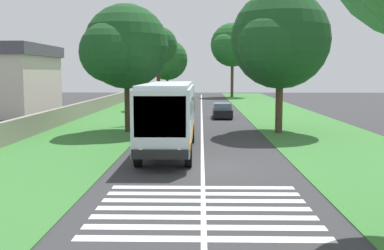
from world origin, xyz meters
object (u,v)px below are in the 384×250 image
at_px(coach_bus, 169,113).
at_px(roadside_tree_left_0, 166,61).
at_px(utility_pole, 140,80).
at_px(roadside_tree_right_0, 231,46).
at_px(roadside_tree_right_2, 278,42).
at_px(roadside_tree_left_1, 157,47).
at_px(roadside_building, 15,79).
at_px(trailing_minibus_0, 187,93).
at_px(roadside_tree_left_2, 124,49).
at_px(trailing_car_1, 186,105).
at_px(trailing_car_0, 222,111).

distance_m(coach_bus, roadside_tree_left_0, 56.58).
bearing_deg(coach_bus, utility_pole, 13.60).
bearing_deg(roadside_tree_right_0, roadside_tree_right_2, -179.86).
xyz_separation_m(roadside_tree_left_1, roadside_building, (-7.09, 13.94, -3.63)).
relative_size(trailing_minibus_0, roadside_tree_right_0, 0.47).
bearing_deg(coach_bus, roadside_tree_right_0, -7.00).
height_order(trailing_minibus_0, roadside_building, roadside_building).
relative_size(roadside_tree_left_2, utility_pole, 1.29).
distance_m(trailing_car_1, roadside_tree_left_2, 20.57).
height_order(roadside_tree_right_0, roadside_tree_right_2, roadside_tree_right_0).
relative_size(trailing_car_0, roadside_building, 0.36).
bearing_deg(trailing_car_0, roadside_building, 81.03).
distance_m(trailing_car_0, roadside_building, 21.55).
distance_m(trailing_minibus_0, roadside_tree_left_0, 18.82).
bearing_deg(trailing_car_0, utility_pole, 126.20).
bearing_deg(roadside_tree_left_0, roadside_tree_left_1, -177.89).
bearing_deg(roadside_tree_right_2, roadside_tree_left_1, 26.18).
distance_m(trailing_car_0, roadside_tree_right_2, 12.74).
height_order(coach_bus, trailing_minibus_0, coach_bus).
relative_size(trailing_car_1, roadside_tree_left_1, 0.45).
bearing_deg(roadside_tree_left_2, roadside_tree_right_2, -90.97).
xyz_separation_m(trailing_car_1, roadside_tree_left_0, (28.36, 4.44, 5.66)).
distance_m(coach_bus, trailing_car_1, 27.94).
xyz_separation_m(roadside_tree_right_2, roadside_building, (14.22, 24.41, -2.76)).
bearing_deg(trailing_minibus_0, roadside_tree_right_2, -166.42).
height_order(roadside_tree_left_2, roadside_tree_right_0, roadside_tree_right_0).
bearing_deg(roadside_tree_left_2, roadside_tree_left_1, -0.98).
relative_size(roadside_tree_left_2, roadside_building, 0.75).
xyz_separation_m(roadside_tree_left_0, utility_pole, (-42.38, -1.01, -2.65)).
relative_size(trailing_car_1, roadside_tree_left_2, 0.47).
xyz_separation_m(coach_bus, trailing_car_0, (19.09, -3.76, -1.48)).
height_order(roadside_tree_left_0, roadside_tree_right_0, roadside_tree_right_0).
height_order(trailing_car_0, roadside_tree_left_1, roadside_tree_left_1).
distance_m(coach_bus, roadside_tree_left_1, 30.14).
xyz_separation_m(coach_bus, utility_pole, (13.88, 3.36, 1.54)).
height_order(trailing_car_0, utility_pole, utility_pole).
bearing_deg(trailing_minibus_0, roadside_tree_left_0, 13.12).
bearing_deg(coach_bus, roadside_tree_left_0, 4.44).
distance_m(roadside_tree_left_0, roadside_tree_left_1, 26.78).
xyz_separation_m(roadside_tree_left_1, roadside_tree_right_0, (27.26, -10.36, 1.66)).
bearing_deg(roadside_tree_right_2, coach_bus, 139.16).
relative_size(trailing_car_0, trailing_minibus_0, 0.72).
distance_m(trailing_car_1, utility_pole, 14.74).
bearing_deg(roadside_tree_left_0, trailing_car_0, -167.66).
xyz_separation_m(trailing_car_0, roadside_tree_right_2, (-10.89, -3.33, 5.73)).
distance_m(roadside_tree_left_0, utility_pole, 42.47).
xyz_separation_m(roadside_tree_left_1, roadside_tree_right_2, (-21.31, -10.48, -0.87)).
distance_m(trailing_car_1, roadside_tree_left_0, 29.25).
relative_size(coach_bus, trailing_minibus_0, 1.86).
bearing_deg(roadside_tree_left_0, utility_pole, -178.64).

